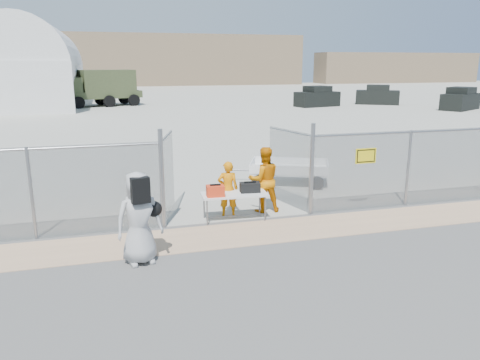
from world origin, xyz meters
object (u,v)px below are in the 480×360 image
object	(u,v)px
security_worker_left	(228,189)
security_worker_right	(264,180)
visitor	(139,218)
utility_trailer	(289,172)
folding_table	(234,207)

from	to	relation	value
security_worker_left	security_worker_right	distance (m)	1.08
visitor	utility_trailer	size ratio (longest dim) A/B	0.57
folding_table	utility_trailer	bearing A→B (deg)	52.30
visitor	folding_table	bearing A→B (deg)	27.39
security_worker_left	security_worker_right	xyz separation A→B (m)	(1.06, 0.12, 0.16)
security_worker_right	utility_trailer	xyz separation A→B (m)	(1.83, 2.73, -0.50)
security_worker_right	utility_trailer	bearing A→B (deg)	-119.98
utility_trailer	security_worker_left	bearing A→B (deg)	-111.35
security_worker_left	visitor	xyz separation A→B (m)	(-2.49, -2.47, 0.21)
security_worker_right	folding_table	bearing A→B (deg)	30.81
security_worker_left	utility_trailer	world-z (taller)	security_worker_left
folding_table	security_worker_right	distance (m)	1.23
security_worker_left	security_worker_right	bearing A→B (deg)	-160.99
security_worker_left	visitor	world-z (taller)	visitor
folding_table	visitor	bearing A→B (deg)	-137.47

